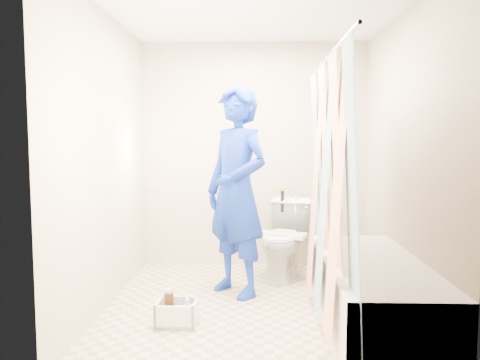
{
  "coord_description": "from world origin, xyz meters",
  "views": [
    {
      "loc": [
        0.0,
        -3.76,
        1.38
      ],
      "look_at": [
        -0.13,
        0.39,
        1.01
      ],
      "focal_mm": 35.0,
      "sensor_mm": 36.0,
      "label": 1
    }
  ],
  "objects_px": {
    "plumber": "(237,191)",
    "toilet": "(285,239)",
    "bathtub": "(371,292)",
    "cleaning_caddy": "(178,314)"
  },
  "relations": [
    {
      "from": "plumber",
      "to": "toilet",
      "type": "bearing_deg",
      "value": 92.43
    },
    {
      "from": "bathtub",
      "to": "cleaning_caddy",
      "type": "bearing_deg",
      "value": 179.43
    },
    {
      "from": "bathtub",
      "to": "plumber",
      "type": "xyz_separation_m",
      "value": [
        -1.01,
        0.73,
        0.65
      ]
    },
    {
      "from": "plumber",
      "to": "cleaning_caddy",
      "type": "distance_m",
      "value": 1.17
    },
    {
      "from": "bathtub",
      "to": "plumber",
      "type": "distance_m",
      "value": 1.4
    },
    {
      "from": "bathtub",
      "to": "plumber",
      "type": "relative_size",
      "value": 0.96
    },
    {
      "from": "plumber",
      "to": "cleaning_caddy",
      "type": "relative_size",
      "value": 6.0
    },
    {
      "from": "bathtub",
      "to": "toilet",
      "type": "height_order",
      "value": "toilet"
    },
    {
      "from": "toilet",
      "to": "plumber",
      "type": "relative_size",
      "value": 0.42
    },
    {
      "from": "plumber",
      "to": "cleaning_caddy",
      "type": "height_order",
      "value": "plumber"
    }
  ]
}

